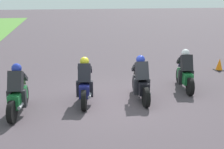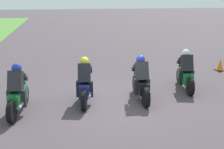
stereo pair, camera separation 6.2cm
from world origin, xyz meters
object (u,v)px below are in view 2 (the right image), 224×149
object	(u,v)px
rider_lane_c	(85,84)
rider_lane_d	(18,93)
rider_lane_b	(141,82)
traffic_cone	(220,65)
rider_lane_a	(185,73)

from	to	relation	value
rider_lane_c	rider_lane_d	world-z (taller)	same
rider_lane_b	rider_lane_d	size ratio (longest dim) A/B	1.00
rider_lane_d	traffic_cone	xyz separation A→B (m)	(3.55, -8.63, -0.36)
rider_lane_a	rider_lane_b	bearing A→B (deg)	120.21
rider_lane_a	rider_lane_c	bearing A→B (deg)	108.75
traffic_cone	rider_lane_c	bearing A→B (deg)	114.59
rider_lane_d	traffic_cone	bearing A→B (deg)	-59.91
rider_lane_a	traffic_cone	xyz separation A→B (m)	(2.32, -2.77, -0.36)
rider_lane_b	rider_lane_d	world-z (taller)	same
rider_lane_b	traffic_cone	distance (m)	5.64
rider_lane_d	traffic_cone	world-z (taller)	rider_lane_d
traffic_cone	rider_lane_a	bearing A→B (deg)	129.89
rider_lane_c	rider_lane_d	size ratio (longest dim) A/B	1.00
rider_lane_a	rider_lane_d	distance (m)	5.99
rider_lane_a	rider_lane_c	world-z (taller)	same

